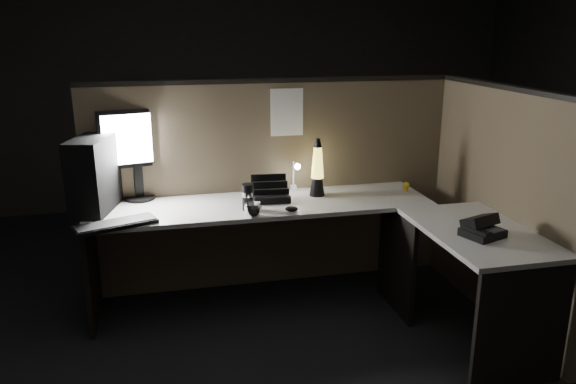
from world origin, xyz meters
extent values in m
plane|color=black|center=(0.00, 0.00, 0.00)|extent=(6.00, 6.00, 0.00)
plane|color=#282623|center=(0.00, 3.00, 1.35)|extent=(6.00, 0.00, 6.00)
cube|color=brown|center=(0.00, 0.93, 0.75)|extent=(2.66, 0.06, 1.50)
cube|color=brown|center=(1.33, 0.10, 0.75)|extent=(0.06, 1.66, 1.50)
cube|color=#AAA8A0|center=(-0.15, 0.60, 0.71)|extent=(2.30, 0.60, 0.03)
cube|color=#AAA8A0|center=(1.00, -0.20, 0.71)|extent=(0.60, 1.00, 0.03)
cube|color=black|center=(-1.28, 0.60, 0.35)|extent=(0.03, 0.55, 0.70)
cube|color=black|center=(1.00, -0.68, 0.35)|extent=(0.55, 0.03, 0.70)
cube|color=black|center=(0.72, 0.30, 0.35)|extent=(0.03, 0.55, 0.70)
cube|color=black|center=(-1.22, 0.69, 0.97)|extent=(0.31, 0.49, 0.48)
cylinder|color=black|center=(-0.96, 0.88, 0.74)|extent=(0.21, 0.21, 0.02)
cube|color=black|center=(-0.96, 0.90, 0.86)|extent=(0.07, 0.06, 0.23)
cube|color=black|center=(-0.96, 0.90, 1.15)|extent=(0.48, 0.16, 0.39)
cube|color=white|center=(-0.96, 0.88, 1.15)|extent=(0.41, 0.11, 0.33)
cube|color=black|center=(-1.08, 0.34, 0.74)|extent=(0.51, 0.32, 0.02)
ellipsoid|color=black|center=(0.01, 0.38, 0.75)|extent=(0.10, 0.08, 0.03)
cube|color=silver|center=(0.14, 0.88, 0.74)|extent=(0.04, 0.05, 0.03)
cylinder|color=silver|center=(0.14, 0.88, 0.85)|extent=(0.01, 0.01, 0.18)
cylinder|color=silver|center=(0.14, 0.82, 0.94)|extent=(0.01, 0.12, 0.01)
sphere|color=white|center=(0.14, 0.75, 0.93)|extent=(0.04, 0.04, 0.04)
cube|color=black|center=(-0.08, 0.66, 0.75)|extent=(0.26, 0.23, 0.05)
cube|color=black|center=(-0.08, 0.63, 0.79)|extent=(0.24, 0.03, 0.09)
cube|color=black|center=(-0.08, 0.73, 0.83)|extent=(0.24, 0.03, 0.16)
cone|color=black|center=(0.27, 0.69, 0.79)|extent=(0.11, 0.11, 0.13)
cone|color=gold|center=(0.27, 0.69, 0.97)|extent=(0.09, 0.09, 0.22)
sphere|color=#934F15|center=(0.27, 0.69, 0.90)|extent=(0.04, 0.04, 0.04)
sphere|color=#934F15|center=(0.27, 0.69, 0.98)|extent=(0.03, 0.03, 0.03)
cone|color=black|center=(0.27, 0.69, 1.11)|extent=(0.06, 0.06, 0.06)
cylinder|color=black|center=(-0.26, 0.48, 0.82)|extent=(0.08, 0.08, 0.17)
imported|color=silver|center=(-0.25, 0.34, 0.77)|extent=(0.13, 0.13, 0.09)
sphere|color=gold|center=(0.92, 0.64, 0.77)|extent=(0.05, 0.05, 0.05)
cube|color=white|center=(0.09, 0.90, 1.29)|extent=(0.23, 0.00, 0.33)
cube|color=black|center=(0.96, -0.30, 0.75)|extent=(0.26, 0.24, 0.05)
cube|color=black|center=(0.96, -0.27, 0.81)|extent=(0.24, 0.19, 0.10)
cube|color=black|center=(0.90, -0.35, 0.78)|extent=(0.09, 0.16, 0.03)
cube|color=#3F3F42|center=(1.00, -0.33, 0.78)|extent=(0.12, 0.12, 0.00)
camera|label=1|loc=(-0.79, -2.96, 1.88)|focal=35.00mm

